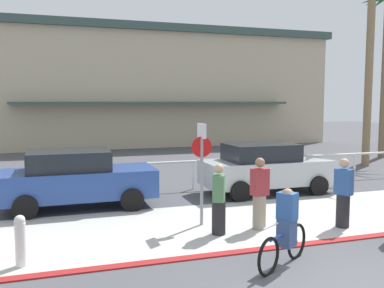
# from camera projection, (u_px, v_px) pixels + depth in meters

# --- Properties ---
(ground_plane) EXTENTS (80.00, 80.00, 0.00)m
(ground_plane) POSITION_uv_depth(u_px,v_px,m) (181.00, 182.00, 16.46)
(ground_plane) COLOR #4C4C51
(sidewalk_strip) EXTENTS (44.00, 4.00, 0.02)m
(sidewalk_strip) POSITION_uv_depth(u_px,v_px,m) (245.00, 222.00, 10.97)
(sidewalk_strip) COLOR beige
(sidewalk_strip) RESTS_ON ground
(curb_paint) EXTENTS (44.00, 0.24, 0.03)m
(curb_paint) POSITION_uv_depth(u_px,v_px,m) (285.00, 246.00, 9.08)
(curb_paint) COLOR maroon
(curb_paint) RESTS_ON ground
(building_backdrop) EXTENTS (26.46, 12.01, 8.20)m
(building_backdrop) POSITION_uv_depth(u_px,v_px,m) (141.00, 88.00, 33.00)
(building_backdrop) COLOR #BCAD8E
(building_backdrop) RESTS_ON ground
(rail_fence) EXTENTS (27.41, 0.08, 1.04)m
(rail_fence) POSITION_uv_depth(u_px,v_px,m) (193.00, 166.00, 14.96)
(rail_fence) COLOR white
(rail_fence) RESTS_ON ground
(stop_sign_bike_lane) EXTENTS (0.52, 0.56, 2.56)m
(stop_sign_bike_lane) POSITION_uv_depth(u_px,v_px,m) (202.00, 159.00, 10.50)
(stop_sign_bike_lane) COLOR gray
(stop_sign_bike_lane) RESTS_ON ground
(bollard_2) EXTENTS (0.20, 0.20, 1.00)m
(bollard_2) POSITION_uv_depth(u_px,v_px,m) (20.00, 240.00, 7.93)
(bollard_2) COLOR white
(bollard_2) RESTS_ON ground
(palm_tree_2) EXTENTS (3.20, 3.58, 10.09)m
(palm_tree_2) POSITION_uv_depth(u_px,v_px,m) (372.00, 9.00, 19.78)
(palm_tree_2) COLOR #846B4C
(palm_tree_2) RESTS_ON ground
(car_blue_1) EXTENTS (4.40, 2.02, 1.69)m
(car_blue_1) POSITION_uv_depth(u_px,v_px,m) (76.00, 179.00, 12.33)
(car_blue_1) COLOR #284793
(car_blue_1) RESTS_ON ground
(car_silver_2) EXTENTS (4.40, 2.02, 1.69)m
(car_silver_2) POSITION_uv_depth(u_px,v_px,m) (266.00, 168.00, 14.34)
(car_silver_2) COLOR #B2B7BC
(car_silver_2) RESTS_ON ground
(cyclist_blue_1) EXTENTS (1.58, 1.01, 1.50)m
(cyclist_blue_1) POSITION_uv_depth(u_px,v_px,m) (286.00, 229.00, 8.04)
(cyclist_blue_1) COLOR black
(cyclist_blue_1) RESTS_ON ground
(pedestrian_0) EXTENTS (0.42, 0.35, 1.76)m
(pedestrian_0) POSITION_uv_depth(u_px,v_px,m) (260.00, 196.00, 10.25)
(pedestrian_0) COLOR gray
(pedestrian_0) RESTS_ON ground
(pedestrian_2) EXTENTS (0.43, 0.48, 1.72)m
(pedestrian_2) POSITION_uv_depth(u_px,v_px,m) (343.00, 196.00, 10.40)
(pedestrian_2) COLOR #232326
(pedestrian_2) RESTS_ON ground
(pedestrian_3) EXTENTS (0.43, 0.47, 1.67)m
(pedestrian_3) POSITION_uv_depth(u_px,v_px,m) (219.00, 202.00, 9.83)
(pedestrian_3) COLOR #232326
(pedestrian_3) RESTS_ON ground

